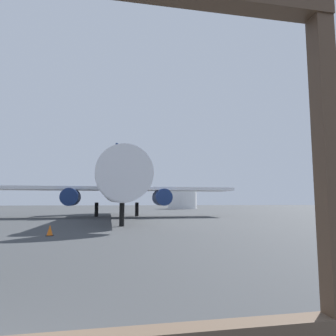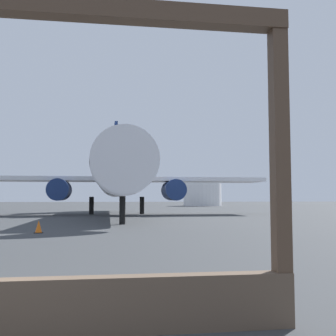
# 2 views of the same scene
# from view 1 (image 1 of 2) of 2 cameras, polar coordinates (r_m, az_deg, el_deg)

# --- Properties ---
(ground_plane) EXTENTS (220.00, 220.00, 0.00)m
(ground_plane) POSITION_cam_1_polar(r_m,az_deg,el_deg) (42.79, -13.71, -8.55)
(ground_plane) COLOR #383A3D
(airplane) EXTENTS (27.56, 30.72, 10.47)m
(airplane) POSITION_cam_1_polar(r_m,az_deg,el_deg) (34.00, -9.40, -3.26)
(airplane) COLOR silver
(airplane) RESTS_ON ground
(traffic_cone) EXTENTS (0.36, 0.36, 0.56)m
(traffic_cone) POSITION_cam_1_polar(r_m,az_deg,el_deg) (17.11, -21.39, -10.93)
(traffic_cone) COLOR orange
(traffic_cone) RESTS_ON ground
(fuel_storage_tank) EXTENTS (7.28, 7.28, 4.29)m
(fuel_storage_tank) POSITION_cam_1_polar(r_m,az_deg,el_deg) (76.95, 2.70, -6.08)
(fuel_storage_tank) COLOR white
(fuel_storage_tank) RESTS_ON ground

